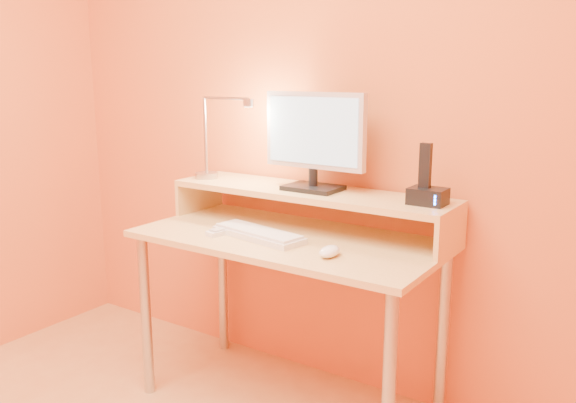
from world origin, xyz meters
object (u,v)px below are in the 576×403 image
Objects in this scene: lamp_base at (207,175)px; remote_control at (228,230)px; keyboard at (258,235)px; phone_dock at (428,196)px; mouse at (329,251)px; monitor_panel at (315,131)px.

lamp_base reaches higher than remote_control.
remote_control is at bearing -36.14° from lamp_base.
keyboard is at bearing 13.52° from remote_control.
phone_dock is at bearing 31.66° from keyboard.
lamp_base is 0.25× the size of keyboard.
phone_dock is 0.41m from mouse.
remote_control is (-0.73, -0.24, -0.18)m from phone_dock.
phone_dock is 0.33× the size of keyboard.
mouse is (0.35, -0.06, 0.01)m from keyboard.
monitor_panel is 4.41× the size of lamp_base.
phone_dock is (0.48, -0.01, -0.21)m from monitor_panel.
monitor_panel reaches higher than remote_control.
monitor_panel reaches higher than mouse.
mouse is (0.24, -0.30, -0.38)m from monitor_panel.
monitor_panel is 3.39× the size of phone_dock.
remote_control is (-0.49, 0.05, -0.01)m from mouse.
mouse is 0.58× the size of remote_control.
keyboard reaches higher than remote_control.
keyboard is 0.15m from remote_control.
phone_dock is at bearing 1.69° from lamp_base.
monitor_panel is at bearing 55.80° from remote_control.
mouse is at bearing -50.12° from monitor_panel.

